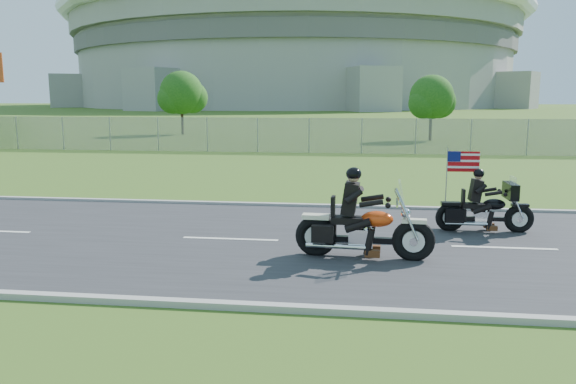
# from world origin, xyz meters

# --- Properties ---
(ground) EXTENTS (420.00, 420.00, 0.00)m
(ground) POSITION_xyz_m (0.00, 0.00, 0.00)
(ground) COLOR #36591B
(ground) RESTS_ON ground
(road) EXTENTS (120.00, 8.00, 0.04)m
(road) POSITION_xyz_m (0.00, 0.00, 0.02)
(road) COLOR #28282B
(road) RESTS_ON ground
(curb_north) EXTENTS (120.00, 0.18, 0.12)m
(curb_north) POSITION_xyz_m (0.00, 4.05, 0.05)
(curb_north) COLOR #9E9B93
(curb_north) RESTS_ON ground
(curb_south) EXTENTS (120.00, 0.18, 0.12)m
(curb_south) POSITION_xyz_m (0.00, -4.05, 0.05)
(curb_south) COLOR #9E9B93
(curb_south) RESTS_ON ground
(fence) EXTENTS (60.00, 0.03, 2.00)m
(fence) POSITION_xyz_m (-5.00, 20.00, 1.00)
(fence) COLOR gray
(fence) RESTS_ON ground
(stadium) EXTENTS (140.40, 140.40, 29.20)m
(stadium) POSITION_xyz_m (-20.00, 170.00, 15.58)
(stadium) COLOR #A3A099
(stadium) RESTS_ON ground
(tree_fence_near) EXTENTS (3.52, 3.28, 4.75)m
(tree_fence_near) POSITION_xyz_m (6.04, 30.04, 2.97)
(tree_fence_near) COLOR #382316
(tree_fence_near) RESTS_ON ground
(tree_fence_mid) EXTENTS (3.96, 3.69, 5.30)m
(tree_fence_mid) POSITION_xyz_m (-13.95, 34.04, 3.30)
(tree_fence_mid) COLOR #382316
(tree_fence_mid) RESTS_ON ground
(motorcycle_lead) EXTENTS (2.81, 0.76, 1.89)m
(motorcycle_lead) POSITION_xyz_m (0.95, -1.08, 0.59)
(motorcycle_lead) COLOR black
(motorcycle_lead) RESTS_ON ground
(motorcycle_follow) EXTENTS (2.31, 0.76, 1.93)m
(motorcycle_follow) POSITION_xyz_m (3.88, 1.51, 0.53)
(motorcycle_follow) COLOR black
(motorcycle_follow) RESTS_ON ground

